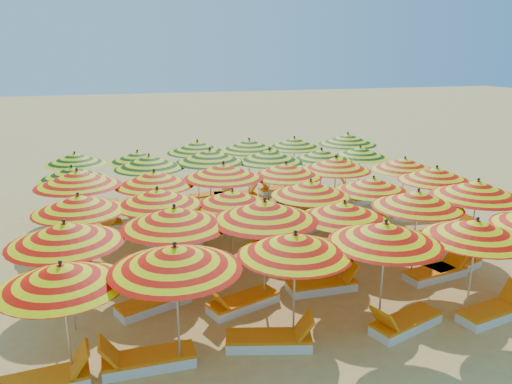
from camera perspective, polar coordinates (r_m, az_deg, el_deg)
ground at (r=15.15m, az=0.55°, el=-6.33°), size 120.00×120.00×0.00m
umbrella_0 at (r=9.16m, az=-21.35°, el=-8.88°), size 2.88×2.88×2.32m
umbrella_1 at (r=8.92m, az=-9.23°, el=-7.43°), size 2.95×2.95×2.51m
umbrella_2 at (r=9.71m, az=4.50°, el=-5.95°), size 2.30×2.30×2.39m
umbrella_3 at (r=10.42m, az=14.56°, el=-4.55°), size 2.95×2.95×2.46m
umbrella_4 at (r=11.51m, az=23.90°, el=-3.94°), size 2.94×2.94×2.36m
umbrella_6 at (r=10.76m, az=-21.00°, el=-4.42°), size 2.44×2.44×2.47m
umbrella_7 at (r=11.06m, az=-9.30°, el=-2.83°), size 2.63×2.63×2.51m
umbrella_8 at (r=11.17m, az=1.01°, el=-2.14°), size 2.61×2.61×2.57m
umbrella_9 at (r=12.17m, az=10.06°, el=-2.09°), size 2.67×2.67×2.29m
umbrella_10 at (r=13.15m, az=18.02°, el=-0.79°), size 2.61×2.61×2.41m
umbrella_11 at (r=14.26m, az=23.99°, el=0.31°), size 2.74×2.74×2.54m
umbrella_12 at (r=12.95m, az=-19.63°, el=-1.24°), size 2.37×2.37×2.40m
umbrella_13 at (r=13.05m, az=-11.20°, el=-0.55°), size 2.51×2.51×2.38m
umbrella_14 at (r=13.35m, az=-2.71°, el=-0.62°), size 2.20×2.20×2.20m
umbrella_15 at (r=13.83m, az=6.26°, el=0.43°), size 2.83×2.83×2.34m
umbrella_16 at (r=14.84m, az=13.26°, el=0.85°), size 2.21×2.21×2.26m
umbrella_17 at (r=16.03m, az=19.91°, el=1.91°), size 2.28×2.28×2.41m
umbrella_18 at (r=14.97m, az=-19.74°, el=1.49°), size 3.03×3.03×2.55m
umbrella_19 at (r=14.78m, az=-11.54°, el=1.53°), size 2.45×2.45×2.44m
umbrella_20 at (r=15.04m, az=-3.74°, el=2.44°), size 2.47×2.47×2.55m
umbrella_21 at (r=15.65m, az=3.44°, el=2.56°), size 3.01×3.01×2.42m
umbrella_22 at (r=16.56m, az=9.12°, el=3.21°), size 2.98×2.98×2.45m
umbrella_23 at (r=17.53m, az=16.63°, el=3.07°), size 2.76×2.76×2.33m
umbrella_24 at (r=16.83m, az=-20.29°, el=2.06°), size 2.72×2.72×2.27m
umbrella_25 at (r=16.92m, az=-12.11°, el=3.39°), size 2.74×2.74×2.47m
umbrella_26 at (r=17.31m, az=-5.29°, el=4.15°), size 2.89×2.89×2.54m
umbrella_27 at (r=17.55m, az=1.52°, el=4.19°), size 3.07×3.07×2.48m
umbrella_28 at (r=18.31m, az=7.49°, el=4.22°), size 2.81×2.81×2.36m
umbrella_29 at (r=19.42m, az=11.80°, el=4.48°), size 2.22×2.22×2.29m
umbrella_30 at (r=19.13m, az=-19.99°, el=3.62°), size 2.80×2.80×2.26m
umbrella_31 at (r=18.85m, az=-13.39°, el=3.94°), size 2.26×2.26×2.25m
umbrella_32 at (r=19.32m, az=-6.71°, el=5.14°), size 2.53×2.53×2.47m
umbrella_33 at (r=19.54m, az=-0.79°, el=5.39°), size 2.57×2.57×2.48m
umbrella_34 at (r=20.41m, az=4.39°, el=5.63°), size 2.87×2.87×2.42m
umbrella_35 at (r=21.01m, az=10.43°, el=5.97°), size 2.55×2.55×2.53m
lounger_0 at (r=9.99m, az=-23.31°, el=-19.36°), size 1.77×0.72×0.69m
lounger_1 at (r=10.01m, az=-12.41°, el=-18.24°), size 1.73×0.59×0.69m
lounger_2 at (r=10.38m, az=1.73°, el=-16.51°), size 1.82×1.02×0.69m
lounger_3 at (r=11.37m, az=16.61°, el=-14.14°), size 1.83×1.08×0.69m
lounger_4 at (r=12.51m, az=25.57°, el=-12.21°), size 1.81×0.88×0.69m
lounger_6 at (r=11.95m, az=-11.41°, el=-12.22°), size 1.82×1.19×0.69m
lounger_7 at (r=11.71m, az=-1.66°, el=-12.49°), size 1.83×1.13×0.69m
lounger_8 at (r=12.61m, az=7.70°, el=-10.46°), size 1.75×0.63×0.69m
lounger_9 at (r=13.97m, az=19.93°, el=-8.62°), size 1.80×0.83×0.69m
lounger_10 at (r=14.56m, az=21.68°, el=-7.80°), size 1.82×1.01×0.69m
lounger_11 at (r=14.73m, az=7.68°, el=-6.50°), size 1.81×0.92×0.69m
lounger_12 at (r=16.90m, az=21.01°, el=-4.49°), size 1.74×0.60×0.69m
lounger_13 at (r=15.46m, az=-21.26°, el=-6.38°), size 1.82×1.18×0.69m
lounger_14 at (r=15.52m, az=-9.33°, el=-5.39°), size 1.83×1.04×0.69m
lounger_15 at (r=16.39m, az=5.31°, el=-4.08°), size 1.82×1.23×0.69m
lounger_16 at (r=16.97m, az=6.81°, el=-3.43°), size 1.76×0.65×0.69m
lounger_17 at (r=18.42m, az=17.56°, el=-2.53°), size 1.80×0.82×0.69m
lounger_18 at (r=17.30m, az=-17.74°, el=-3.72°), size 1.76×0.67×0.69m
lounger_19 at (r=17.52m, az=-10.10°, el=-2.96°), size 1.80×0.81×0.69m
lounger_20 at (r=17.82m, az=-6.75°, el=-2.49°), size 1.79×0.80×0.69m
lounger_21 at (r=18.13m, az=3.08°, el=-2.08°), size 1.79×0.80×0.69m
lounger_22 at (r=20.07m, az=12.81°, el=-0.70°), size 1.80×0.82×0.69m
lounger_23 at (r=19.63m, az=-18.03°, el=-1.46°), size 1.80×0.84×0.69m
lounger_24 at (r=19.26m, az=-11.53°, el=-1.31°), size 1.82×1.22×0.69m
lounger_25 at (r=20.03m, az=-4.91°, el=-0.38°), size 1.80×0.85×0.69m
lounger_26 at (r=19.99m, az=-2.25°, el=-0.37°), size 1.80×0.85×0.69m
lounger_27 at (r=20.78m, az=2.59°, el=0.26°), size 1.77×0.70×0.69m
lounger_28 at (r=21.53m, az=11.56°, el=0.49°), size 1.82×0.95×0.69m
beachgoer_b at (r=15.26m, az=2.92°, el=-3.06°), size 0.96×0.93×1.56m
beachgoer_a at (r=15.62m, az=-9.78°, el=-2.79°), size 0.68×0.59×1.58m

